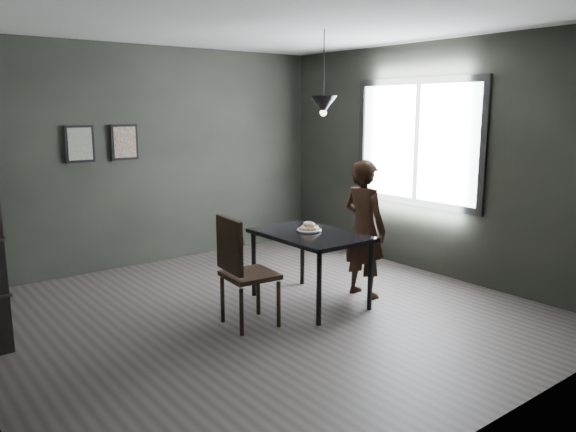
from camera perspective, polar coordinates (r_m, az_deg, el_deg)
ground at (r=5.66m, az=-2.53°, el=-9.98°), size 5.00×5.00×0.00m
back_wall at (r=7.50m, az=-13.79°, el=5.88°), size 5.00×0.10×2.80m
ceiling at (r=5.34m, az=-2.80°, el=19.32°), size 5.00×5.00×0.02m
window_assembly at (r=7.15m, az=12.93°, el=7.29°), size 0.04×1.96×1.56m
cafe_table at (r=5.81m, az=2.25°, el=-2.49°), size 0.80×1.20×0.75m
white_plate at (r=5.87m, az=2.15°, el=-1.50°), size 0.23×0.23×0.01m
donut_pile at (r=5.86m, az=2.15°, el=-1.16°), size 0.22×0.22×0.09m
woman at (r=6.07m, az=7.76°, el=-1.30°), size 0.38×0.56×1.49m
wood_chair at (r=5.20m, az=-4.82°, el=-4.99°), size 0.50×0.50×1.05m
pendant_lamp at (r=5.89m, az=3.62°, el=11.22°), size 0.28×0.28×0.86m
framed_print_left at (r=7.13m, az=-20.40°, el=6.88°), size 0.34×0.04×0.44m
framed_print_right at (r=7.32m, az=-16.27°, el=7.21°), size 0.34×0.04×0.44m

